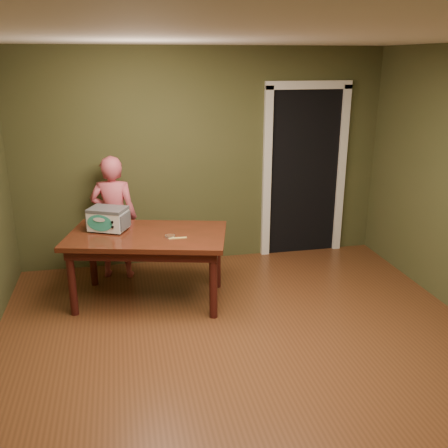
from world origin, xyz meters
name	(u,v)px	position (x,y,z in m)	size (l,w,h in m)	color
floor	(256,369)	(0.00, 0.00, 0.00)	(5.00, 5.00, 0.00)	brown
room_shell	(261,167)	(0.00, 0.00, 1.71)	(4.52, 5.02, 2.61)	#424324
doorway	(296,169)	(1.30, 2.78, 1.06)	(1.10, 0.66, 2.25)	black
dining_table	(147,243)	(-0.77, 1.45, 0.65)	(1.77, 1.27, 0.75)	#3B190D
toy_oven	(108,218)	(-1.15, 1.63, 0.88)	(0.46, 0.40, 0.24)	#4C4F54
baking_pan	(170,236)	(-0.55, 1.29, 0.76)	(0.10, 0.10, 0.02)	silver
spatula	(178,238)	(-0.48, 1.24, 0.75)	(0.18, 0.03, 0.01)	#D5BC5C
child	(114,218)	(-1.10, 2.17, 0.72)	(0.52, 0.34, 1.44)	#C85261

